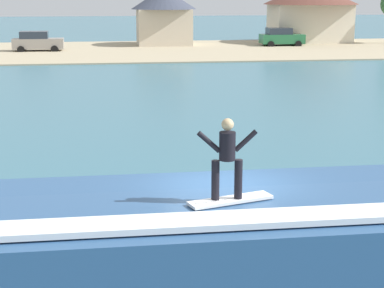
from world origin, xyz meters
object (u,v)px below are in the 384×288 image
car_near_shore (37,41)px  house_gabled_white (310,6)px  car_far_shore (281,37)px  surfboard (231,200)px  wave_crest (213,228)px  house_small_cottage (164,13)px  surfer (227,154)px

car_near_shore → house_gabled_white: house_gabled_white is taller
car_far_shore → car_near_shore: bearing=-173.8°
surfboard → house_gabled_white: bearing=70.5°
wave_crest → car_near_shore: bearing=99.2°
house_gabled_white → surfboard: bearing=-109.5°
car_far_shore → house_small_cottage: house_small_cottage is taller
wave_crest → house_gabled_white: house_gabled_white is taller
wave_crest → house_small_cottage: 53.18m
surfboard → car_far_shore: (15.32, 50.92, -0.46)m
car_near_shore → car_far_shore: size_ratio=1.06×
surfer → house_gabled_white: 58.27m
wave_crest → house_small_cottage: bearing=85.5°
wave_crest → car_near_shore: (-7.80, 47.88, 0.30)m
car_near_shore → wave_crest: bearing=-80.8°
surfboard → car_near_shore: (-8.05, 48.39, -0.46)m
wave_crest → surfer: size_ratio=6.46×
car_near_shore → house_small_cottage: (11.98, 5.07, 2.31)m
house_gabled_white → house_small_cottage: house_gabled_white is taller
surfboard → surfer: surfer is taller
wave_crest → car_near_shore: car_near_shore is taller
surfer → house_small_cottage: size_ratio=0.25×
house_gabled_white → house_small_cottage: (-15.52, -1.41, -0.54)m
wave_crest → car_far_shore: car_far_shore is taller
wave_crest → house_small_cottage: size_ratio=1.61×
wave_crest → car_far_shore: 52.76m
surfboard → car_far_shore: 53.18m
surfboard → house_gabled_white: house_gabled_white is taller
house_gabled_white → car_far_shore: bearing=-136.4°
car_far_shore → wave_crest: bearing=-107.2°
surfboard → car_far_shore: bearing=73.3°
car_near_shore → house_small_cottage: house_small_cottage is taller
wave_crest → surfboard: 0.95m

